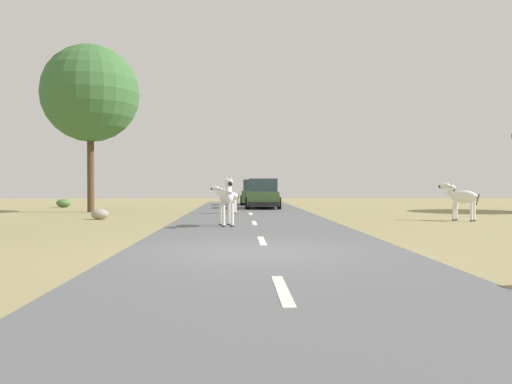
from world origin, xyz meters
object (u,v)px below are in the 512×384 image
object	(u,v)px
zebra_0	(227,197)
zebra_1	(227,197)
bush_0	(64,203)
car_0	(256,193)
zebra_2	(462,197)
tree_2	(90,94)
car_1	(263,195)
rock_0	(100,214)

from	to	relation	value
zebra_0	zebra_1	bearing A→B (deg)	-97.45
bush_0	car_0	bearing A→B (deg)	13.01
zebra_1	zebra_2	distance (m)	10.53
tree_2	bush_0	size ratio (longest dim) A/B	9.75
car_0	car_1	xyz separation A→B (m)	(0.25, -5.48, 0.00)
zebra_1	car_1	world-z (taller)	car_1
car_0	rock_0	world-z (taller)	car_0
zebra_1	tree_2	xyz separation A→B (m)	(-7.15, 2.29, 5.30)
zebra_0	rock_0	world-z (taller)	zebra_0
zebra_0	bush_0	bearing A→B (deg)	-65.16
car_0	bush_0	bearing A→B (deg)	-163.67
car_0	car_1	world-z (taller)	same
zebra_1	rock_0	distance (m)	6.27
zebra_2	tree_2	world-z (taller)	tree_2
zebra_2	car_0	bearing A→B (deg)	70.54
zebra_1	car_0	bearing A→B (deg)	4.57
zebra_2	bush_0	size ratio (longest dim) A/B	1.75
zebra_0	zebra_1	world-z (taller)	zebra_0
bush_0	rock_0	world-z (taller)	bush_0
car_1	tree_2	world-z (taller)	tree_2
zebra_2	rock_0	world-z (taller)	zebra_2
zebra_2	bush_0	world-z (taller)	zebra_2
zebra_0	car_0	world-z (taller)	car_0
zebra_2	car_1	bearing A→B (deg)	80.10
car_1	rock_0	world-z (taller)	car_1
car_0	tree_2	xyz separation A→B (m)	(-8.91, -8.87, 5.31)
car_0	car_1	bearing A→B (deg)	-84.03
zebra_1	car_0	size ratio (longest dim) A/B	0.32
tree_2	bush_0	xyz separation A→B (m)	(-3.39, 6.02, -5.89)
tree_2	rock_0	distance (m)	8.53
car_0	tree_2	bearing A→B (deg)	-131.82
car_0	bush_0	distance (m)	12.64
zebra_2	bush_0	distance (m)	23.86
zebra_1	zebra_2	xyz separation A→B (m)	(9.37, -4.81, 0.07)
bush_0	rock_0	distance (m)	12.98
zebra_1	car_0	distance (m)	11.30
zebra_1	bush_0	bearing A→B (deg)	65.26
zebra_1	rock_0	bearing A→B (deg)	137.63
car_1	zebra_0	bearing A→B (deg)	85.07
zebra_0	tree_2	world-z (taller)	tree_2
car_0	bush_0	world-z (taller)	car_0
zebra_2	car_0	xyz separation A→B (m)	(-7.61, 15.97, -0.08)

